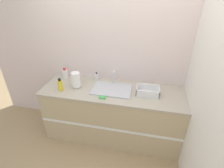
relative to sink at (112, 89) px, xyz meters
The scene contains 11 objects.
ground_plane 0.98m from the sink, 87.68° to the right, with size 12.00×12.00×0.00m, color tan.
wall_back 0.53m from the sink, 87.83° to the left, with size 4.50×0.06×2.60m.
wall_right 1.16m from the sink, ahead, with size 0.06×2.68×2.60m.
counter_cabinet 0.46m from the sink, 14.19° to the right, with size 2.13×0.70×0.90m.
sink is the anchor object (origin of this frame).
paper_towel_roll 0.56m from the sink, behind, with size 0.13×0.13×0.24m.
dish_rack 0.52m from the sink, ahead, with size 0.32×0.22×0.11m.
bottle_yellow 0.76m from the sink, 167.05° to the right, with size 0.07×0.07×0.19m.
bottle_white_spray 0.88m from the sink, 165.09° to the left, with size 0.09×0.09×0.17m.
soap_dispenser 0.38m from the sink, 142.96° to the left, with size 0.06×0.06×0.14m.
sponge 0.26m from the sink, 108.77° to the right, with size 0.09×0.06×0.02m.
Camera 1 is at (0.45, -1.82, 2.27)m, focal length 28.00 mm.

